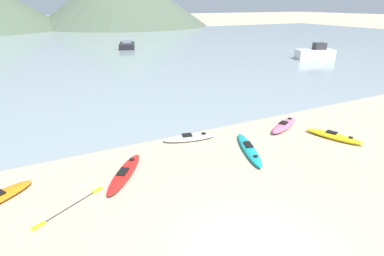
{
  "coord_description": "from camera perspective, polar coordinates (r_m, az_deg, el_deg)",
  "views": [
    {
      "loc": [
        -4.44,
        -4.75,
        6.46
      ],
      "look_at": [
        1.94,
        8.05,
        0.5
      ],
      "focal_mm": 28.0,
      "sensor_mm": 36.0,
      "label": 1
    }
  ],
  "objects": [
    {
      "name": "bay_water",
      "position": [
        48.86,
        -21.69,
        13.53
      ],
      "size": [
        160.0,
        70.0,
        0.06
      ],
      "primitive_type": "cube",
      "color": "gray",
      "rests_on": "ground_plane"
    },
    {
      "name": "kayak_on_sand_1",
      "position": [
        12.5,
        -12.69,
        -8.35
      ],
      "size": [
        2.36,
        2.95,
        0.34
      ],
      "color": "red",
      "rests_on": "ground_plane"
    },
    {
      "name": "kayak_on_sand_2",
      "position": [
        14.36,
        10.83,
        -3.95
      ],
      "size": [
        1.77,
        3.51,
        0.32
      ],
      "color": "teal",
      "rests_on": "ground_plane"
    },
    {
      "name": "kayak_on_sand_3",
      "position": [
        17.46,
        17.15,
        0.49
      ],
      "size": [
        2.78,
        1.78,
        0.41
      ],
      "color": "#E5668C",
      "rests_on": "ground_plane"
    },
    {
      "name": "kayak_on_sand_4",
      "position": [
        17.04,
        25.43,
        -1.4
      ],
      "size": [
        1.6,
        2.86,
        0.36
      ],
      "color": "yellow",
      "rests_on": "ground_plane"
    },
    {
      "name": "kayak_on_sand_5",
      "position": [
        15.27,
        -0.46,
        -1.83
      ],
      "size": [
        2.8,
        1.25,
        0.32
      ],
      "color": "white",
      "rests_on": "ground_plane"
    },
    {
      "name": "moored_boat_0",
      "position": [
        48.96,
        -12.27,
        15.17
      ],
      "size": [
        3.48,
        5.04,
        1.32
      ],
      "color": "black",
      "rests_on": "bay_water"
    },
    {
      "name": "moored_boat_1",
      "position": [
        41.12,
        22.44,
        13.0
      ],
      "size": [
        4.88,
        3.2,
        1.97
      ],
      "color": "white",
      "rests_on": "bay_water"
    },
    {
      "name": "loose_paddle",
      "position": [
        11.42,
        -22.09,
        -13.67
      ],
      "size": [
        2.49,
        1.56,
        0.03
      ],
      "color": "black",
      "rests_on": "ground_plane"
    }
  ]
}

